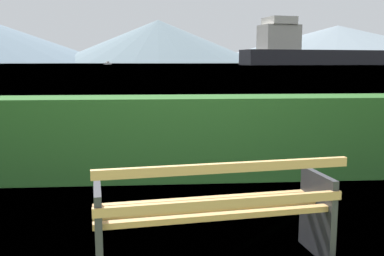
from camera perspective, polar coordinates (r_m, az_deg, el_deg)
The scene contains 6 objects.
water_surface at distance 312.88m, azimuth -4.35°, elevation 8.32°, with size 620.00×620.00×0.00m, color slate.
park_bench at distance 3.34m, azimuth 3.09°, elevation -10.98°, with size 1.86×0.82×0.87m.
hedge_row at distance 5.89m, azimuth -0.35°, elevation -1.18°, with size 7.29×0.78×1.09m, color #285B23.
cargo_ship_large at distance 221.13m, azimuth 16.50°, elevation 9.45°, with size 94.70×32.61×21.73m.
fishing_boat_near at distance 257.68m, azimuth -10.91°, elevation 8.26°, with size 4.45×4.02×1.68m.
distant_hills at distance 579.75m, azimuth -9.25°, elevation 11.42°, with size 918.85×450.99×71.04m.
Camera 1 is at (-0.41, -3.17, 1.55)m, focal length 40.97 mm.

